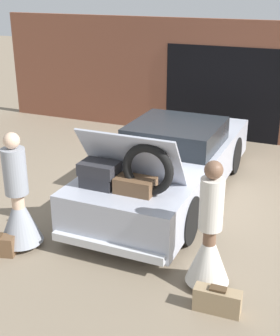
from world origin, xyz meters
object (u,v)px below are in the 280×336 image
object	(u,v)px
car	(170,164)
person_right	(209,244)
person_left	(19,207)
suitcase_beside_right_person	(217,300)

from	to	relation	value
car	person_right	bearing A→B (deg)	-59.76
person_left	suitcase_beside_right_person	distance (m)	3.04
suitcase_beside_right_person	car	bearing A→B (deg)	120.09
person_left	person_right	xyz separation A→B (m)	(2.74, 0.13, -0.01)
car	suitcase_beside_right_person	distance (m)	3.25
person_left	suitcase_beside_right_person	world-z (taller)	person_left
person_left	suitcase_beside_right_person	size ratio (longest dim) A/B	3.09
person_left	person_right	size ratio (longest dim) A/B	1.02
person_right	suitcase_beside_right_person	distance (m)	0.68
suitcase_beside_right_person	person_left	bearing A→B (deg)	174.09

